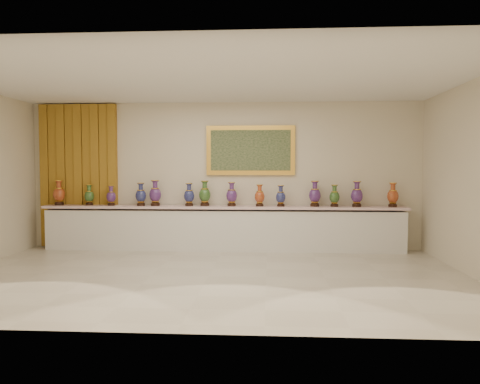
% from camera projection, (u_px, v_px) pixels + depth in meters
% --- Properties ---
extents(ground, '(8.00, 8.00, 0.00)m').
position_uv_depth(ground, '(208.00, 276.00, 7.19)').
color(ground, beige).
rests_on(ground, ground).
extents(room, '(8.00, 8.00, 8.00)m').
position_uv_depth(room, '(106.00, 172.00, 9.70)').
color(room, beige).
rests_on(room, ground).
extents(counter, '(7.28, 0.48, 0.90)m').
position_uv_depth(counter, '(223.00, 229.00, 9.43)').
color(counter, white).
rests_on(counter, ground).
extents(vase_0, '(0.30, 0.30, 0.51)m').
position_uv_depth(vase_0, '(59.00, 194.00, 9.59)').
color(vase_0, black).
rests_on(vase_0, counter).
extents(vase_1, '(0.23, 0.23, 0.43)m').
position_uv_depth(vase_1, '(89.00, 196.00, 9.58)').
color(vase_1, black).
rests_on(vase_1, counter).
extents(vase_2, '(0.25, 0.25, 0.41)m').
position_uv_depth(vase_2, '(111.00, 197.00, 9.51)').
color(vase_2, black).
rests_on(vase_2, counter).
extents(vase_3, '(0.26, 0.26, 0.46)m').
position_uv_depth(vase_3, '(141.00, 195.00, 9.44)').
color(vase_3, black).
rests_on(vase_3, counter).
extents(vase_4, '(0.27, 0.27, 0.52)m').
position_uv_depth(vase_4, '(155.00, 194.00, 9.43)').
color(vase_4, black).
rests_on(vase_4, counter).
extents(vase_5, '(0.24, 0.24, 0.46)m').
position_uv_depth(vase_5, '(189.00, 196.00, 9.41)').
color(vase_5, black).
rests_on(vase_5, counter).
extents(vase_6, '(0.31, 0.31, 0.51)m').
position_uv_depth(vase_6, '(205.00, 195.00, 9.43)').
color(vase_6, black).
rests_on(vase_6, counter).
extents(vase_7, '(0.23, 0.23, 0.48)m').
position_uv_depth(vase_7, '(232.00, 195.00, 9.37)').
color(vase_7, black).
rests_on(vase_7, counter).
extents(vase_8, '(0.21, 0.21, 0.43)m').
position_uv_depth(vase_8, '(260.00, 196.00, 9.33)').
color(vase_8, black).
rests_on(vase_8, counter).
extents(vase_9, '(0.24, 0.24, 0.42)m').
position_uv_depth(vase_9, '(281.00, 197.00, 9.29)').
color(vase_9, black).
rests_on(vase_9, counter).
extents(vase_10, '(0.27, 0.27, 0.51)m').
position_uv_depth(vase_10, '(315.00, 195.00, 9.28)').
color(vase_10, black).
rests_on(vase_10, counter).
extents(vase_11, '(0.25, 0.25, 0.43)m').
position_uv_depth(vase_11, '(334.00, 197.00, 9.23)').
color(vase_11, black).
rests_on(vase_11, counter).
extents(vase_12, '(0.26, 0.26, 0.50)m').
position_uv_depth(vase_12, '(357.00, 195.00, 9.21)').
color(vase_12, black).
rests_on(vase_12, counter).
extents(vase_13, '(0.23, 0.23, 0.48)m').
position_uv_depth(vase_13, '(393.00, 196.00, 9.18)').
color(vase_13, black).
rests_on(vase_13, counter).
extents(label_card, '(0.10, 0.06, 0.00)m').
position_uv_depth(label_card, '(119.00, 206.00, 9.40)').
color(label_card, white).
rests_on(label_card, counter).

